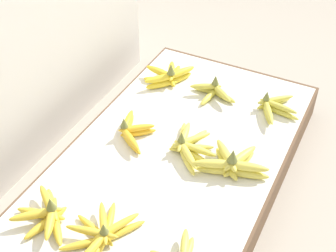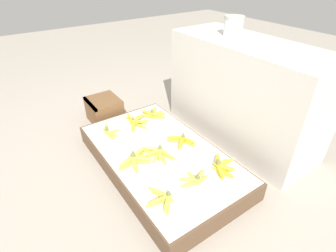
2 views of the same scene
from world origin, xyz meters
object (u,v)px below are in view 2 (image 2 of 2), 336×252
at_px(banana_bunch_front_midleft, 135,160).
at_px(banana_bunch_back_left, 153,114).
at_px(banana_bunch_back_midleft, 182,140).
at_px(banana_bunch_back_midright, 221,166).
at_px(banana_bunch_front_left, 109,132).
at_px(banana_bunch_front_midright, 163,199).
at_px(banana_bunch_middle_left, 135,122).
at_px(wooden_crate, 104,110).
at_px(foam_tray_white, 273,51).
at_px(glass_jar, 234,26).
at_px(banana_bunch_middle_midright, 195,179).
at_px(banana_bunch_middle_midleft, 158,153).

distance_m(banana_bunch_front_midleft, banana_bunch_back_left, 0.63).
xyz_separation_m(banana_bunch_back_midleft, banana_bunch_back_midright, (0.38, 0.04, 0.00)).
bearing_deg(banana_bunch_back_midright, banana_bunch_front_left, -151.58).
xyz_separation_m(banana_bunch_front_midright, banana_bunch_middle_left, (-0.82, 0.27, -0.00)).
xyz_separation_m(wooden_crate, banana_bunch_back_midleft, (0.86, 0.25, 0.06)).
bearing_deg(banana_bunch_back_left, foam_tray_white, 32.99).
height_order(banana_bunch_front_midright, glass_jar, glass_jar).
height_order(banana_bunch_back_left, glass_jar, glass_jar).
relative_size(wooden_crate, banana_bunch_middle_left, 1.09).
distance_m(banana_bunch_middle_midright, banana_bunch_back_left, 0.85).
xyz_separation_m(banana_bunch_front_midleft, banana_bunch_back_midright, (0.38, 0.43, -0.00)).
distance_m(glass_jar, foam_tray_white, 0.46).
xyz_separation_m(banana_bunch_middle_midleft, banana_bunch_middle_midright, (0.34, 0.05, 0.00)).
distance_m(banana_bunch_front_left, banana_bunch_middle_midleft, 0.48).
xyz_separation_m(glass_jar, foam_tray_white, (0.44, -0.10, -0.06)).
bearing_deg(glass_jar, banana_bunch_front_midleft, -79.91).
bearing_deg(banana_bunch_middle_left, banana_bunch_back_left, 94.53).
bearing_deg(glass_jar, foam_tray_white, -12.22).
xyz_separation_m(banana_bunch_front_left, banana_bunch_front_midright, (0.80, -0.03, -0.00)).
xyz_separation_m(banana_bunch_front_midleft, banana_bunch_middle_midright, (0.37, 0.22, -0.01)).
bearing_deg(wooden_crate, banana_bunch_back_left, 35.29).
xyz_separation_m(banana_bunch_back_left, foam_tray_white, (0.72, 0.47, 0.65)).
distance_m(banana_bunch_middle_left, foam_tray_white, 1.16).
relative_size(glass_jar, foam_tray_white, 0.62).
bearing_deg(banana_bunch_middle_midleft, banana_bunch_front_left, -158.84).
bearing_deg(glass_jar, wooden_crate, -128.83).
xyz_separation_m(banana_bunch_back_left, banana_bunch_back_midleft, (0.45, -0.03, -0.00)).
distance_m(banana_bunch_middle_left, banana_bunch_back_midright, 0.84).
xyz_separation_m(banana_bunch_front_left, banana_bunch_back_midleft, (0.42, 0.40, 0.00)).
bearing_deg(banana_bunch_front_midleft, banana_bunch_middle_left, 151.18).
bearing_deg(banana_bunch_front_left, foam_tray_white, 52.50).
distance_m(banana_bunch_back_left, banana_bunch_back_midleft, 0.46).
xyz_separation_m(banana_bunch_middle_midright, glass_jar, (-0.54, 0.77, 0.71)).
bearing_deg(banana_bunch_front_midleft, banana_bunch_front_left, 179.74).
bearing_deg(banana_bunch_middle_left, wooden_crate, -166.66).
bearing_deg(wooden_crate, foam_tray_white, 33.84).
height_order(banana_bunch_front_left, banana_bunch_middle_midright, banana_bunch_middle_midright).
height_order(banana_bunch_middle_left, banana_bunch_back_midleft, banana_bunch_back_midleft).
xyz_separation_m(banana_bunch_back_midleft, foam_tray_white, (0.27, 0.50, 0.65)).
xyz_separation_m(banana_bunch_front_midright, glass_jar, (-0.56, 1.02, 0.72)).
bearing_deg(banana_bunch_front_midleft, banana_bunch_middle_midleft, 82.66).
bearing_deg(wooden_crate, glass_jar, 51.17).
relative_size(banana_bunch_back_midright, foam_tray_white, 0.92).
xyz_separation_m(wooden_crate, foam_tray_white, (1.13, 0.76, 0.71)).
relative_size(banana_bunch_front_left, banana_bunch_middle_midright, 1.08).
height_order(wooden_crate, banana_bunch_back_midright, banana_bunch_back_midright).
bearing_deg(banana_bunch_middle_midleft, wooden_crate, -177.97).
bearing_deg(banana_bunch_middle_midright, wooden_crate, -176.34).
bearing_deg(glass_jar, banana_bunch_middle_midleft, -76.33).
bearing_deg(banana_bunch_middle_left, banana_bunch_middle_midright, -1.50).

